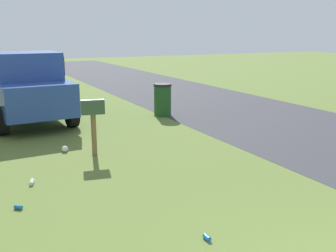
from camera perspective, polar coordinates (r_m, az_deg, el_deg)
road_asphalt at (r=11.16m, az=21.38°, el=-1.17°), size 60.00×5.41×0.01m
mailbox at (r=8.58m, az=-10.87°, el=2.16°), size 0.29×0.53×1.25m
pickup_truck at (r=12.68m, az=-19.99°, el=5.67°), size 5.21×2.34×2.09m
trash_bin at (r=12.68m, az=-0.79°, el=3.85°), size 0.58×0.58×1.04m
litter_bag_midfield_b at (r=9.21m, az=-14.78°, el=-3.24°), size 0.14×0.14×0.14m
litter_can_far_scatter at (r=6.56m, az=-20.94°, el=-10.97°), size 0.13×0.13×0.07m
litter_bottle_near_hydrant at (r=7.50m, az=-19.20°, el=-7.69°), size 0.23×0.12×0.07m
litter_can_by_mailbox at (r=5.36m, az=5.68°, el=-15.82°), size 0.12×0.07×0.07m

